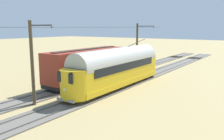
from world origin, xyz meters
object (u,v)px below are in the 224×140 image
object	(u,v)px
catenary_pole_mid_near	(33,62)
vintage_streetcar	(118,67)
boxcar_adjacent	(87,65)
track_end_bumper	(122,70)
catenary_pole_foreground	(137,47)

from	to	relation	value
catenary_pole_mid_near	vintage_streetcar	bearing A→B (deg)	-105.07
boxcar_adjacent	track_end_bumper	world-z (taller)	boxcar_adjacent
boxcar_adjacent	track_end_bumper	xyz separation A→B (m)	(-0.00, -7.56, -1.76)
catenary_pole_foreground	catenary_pole_mid_near	distance (m)	17.98
vintage_streetcar	catenary_pole_foreground	xyz separation A→B (m)	(2.44, -8.91, 1.41)
catenary_pole_foreground	boxcar_adjacent	bearing A→B (deg)	80.00
vintage_streetcar	boxcar_adjacent	size ratio (longest dim) A/B	1.39
catenary_pole_foreground	track_end_bumper	xyz separation A→B (m)	(1.61, 1.61, -3.26)
vintage_streetcar	catenary_pole_mid_near	xyz separation A→B (m)	(2.44, 9.07, 1.41)
catenary_pole_foreground	catenary_pole_mid_near	world-z (taller)	same
vintage_streetcar	track_end_bumper	xyz separation A→B (m)	(4.05, -7.30, -1.85)
boxcar_adjacent	track_end_bumper	size ratio (longest dim) A/B	6.40
vintage_streetcar	track_end_bumper	distance (m)	8.55
catenary_pole_mid_near	catenary_pole_foreground	bearing A→B (deg)	-90.00
vintage_streetcar	track_end_bumper	bearing A→B (deg)	-60.96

